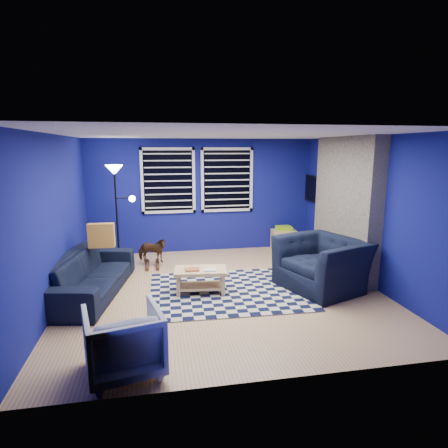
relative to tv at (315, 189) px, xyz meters
name	(u,v)px	position (x,y,z in m)	size (l,w,h in m)	color
floor	(223,290)	(-2.45, -2.00, -1.40)	(5.00, 5.00, 0.00)	tan
ceiling	(223,134)	(-2.45, -2.00, 1.10)	(5.00, 5.00, 0.00)	white
wall_back	(203,196)	(-2.45, 0.50, -0.15)	(5.00, 5.00, 0.00)	navy
wall_left	(55,221)	(-4.95, -2.00, -0.15)	(5.00, 5.00, 0.00)	navy
wall_right	(367,211)	(0.05, -2.00, -0.15)	(5.00, 5.00, 0.00)	navy
fireplace	(344,209)	(-0.09, -1.50, -0.20)	(0.65, 2.00, 2.50)	gray
window_left	(168,181)	(-3.20, 0.46, 0.20)	(1.17, 0.06, 1.42)	black
window_right	(227,180)	(-1.90, 0.46, 0.20)	(1.17, 0.06, 1.42)	black
tv	(315,189)	(0.00, 0.00, 0.00)	(0.07, 1.00, 0.58)	black
rug	(228,291)	(-2.38, -2.08, -1.39)	(2.50, 2.00, 0.02)	black
sofa	(90,274)	(-4.55, -1.78, -1.07)	(0.88, 2.25, 0.66)	black
armchair_big	(322,264)	(-0.82, -2.22, -0.98)	(1.13, 1.29, 0.84)	black
armchair_bent	(124,341)	(-3.86, -4.08, -1.05)	(0.75, 0.77, 0.70)	gray
rocking_horse	(152,250)	(-3.59, -0.52, -1.07)	(0.60, 0.28, 0.51)	#472716
coffee_table	(200,276)	(-2.82, -2.05, -1.11)	(0.88, 0.57, 0.42)	tan
cabinet	(283,239)	(-0.61, 0.25, -1.16)	(0.57, 0.41, 0.54)	tan
floor_lamp	(116,184)	(-4.22, -0.23, 0.22)	(0.54, 0.33, 1.98)	black
throw_pillow	(101,235)	(-4.40, -1.38, -0.54)	(0.43, 0.13, 0.41)	gold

